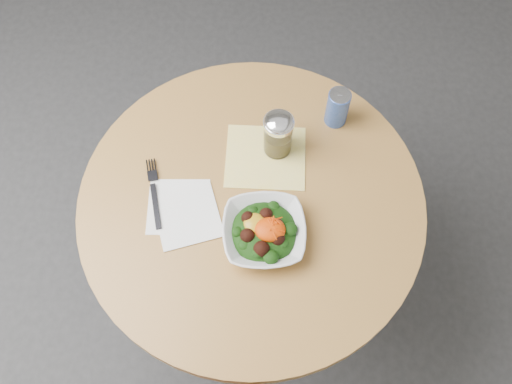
{
  "coord_description": "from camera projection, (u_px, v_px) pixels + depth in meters",
  "views": [
    {
      "loc": [
        0.01,
        -0.63,
        2.08
      ],
      "look_at": [
        0.01,
        -0.01,
        0.81
      ],
      "focal_mm": 40.0,
      "sensor_mm": 36.0,
      "label": 1
    }
  ],
  "objects": [
    {
      "name": "cloth_napkin",
      "position": [
        266.0,
        157.0,
        1.53
      ],
      "size": [
        0.22,
        0.2,
        0.0
      ],
      "primitive_type": "cube",
      "rotation": [
        0.0,
        0.0,
        -0.05
      ],
      "color": "yellow",
      "rests_on": "table"
    },
    {
      "name": "paper_napkins",
      "position": [
        183.0,
        211.0,
        1.45
      ],
      "size": [
        0.2,
        0.2,
        0.0
      ],
      "color": "white",
      "rests_on": "table"
    },
    {
      "name": "table",
      "position": [
        252.0,
        230.0,
        1.65
      ],
      "size": [
        0.9,
        0.9,
        0.75
      ],
      "color": "black",
      "rests_on": "ground"
    },
    {
      "name": "ground",
      "position": [
        253.0,
        286.0,
        2.14
      ],
      "size": [
        6.0,
        6.0,
        0.0
      ],
      "primitive_type": "plane",
      "color": "#2D2D30",
      "rests_on": "ground"
    },
    {
      "name": "salad_bowl",
      "position": [
        264.0,
        232.0,
        1.4
      ],
      "size": [
        0.21,
        0.21,
        0.08
      ],
      "color": "silver",
      "rests_on": "table"
    },
    {
      "name": "fork",
      "position": [
        154.0,
        191.0,
        1.48
      ],
      "size": [
        0.06,
        0.2,
        0.0
      ],
      "color": "black",
      "rests_on": "table"
    },
    {
      "name": "beverage_can",
      "position": [
        337.0,
        107.0,
        1.53
      ],
      "size": [
        0.06,
        0.06,
        0.12
      ],
      "color": "#0D3299",
      "rests_on": "table"
    },
    {
      "name": "spice_shaker",
      "position": [
        278.0,
        134.0,
        1.48
      ],
      "size": [
        0.08,
        0.08,
        0.14
      ],
      "color": "silver",
      "rests_on": "table"
    }
  ]
}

